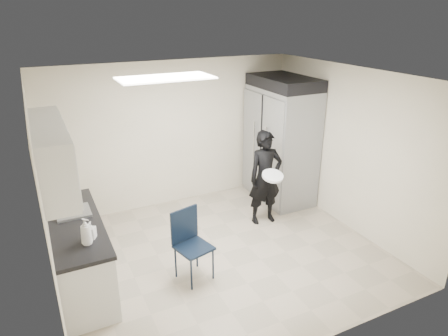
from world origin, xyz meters
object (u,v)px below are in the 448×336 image
lower_counter (79,255)px  man_tuxedo (265,178)px  folding_chair (194,248)px  commercial_fridge (281,145)px

lower_counter → man_tuxedo: size_ratio=1.19×
folding_chair → man_tuxedo: bearing=15.0°
lower_counter → folding_chair: folding_chair is taller
commercial_fridge → man_tuxedo: size_ratio=1.32×
man_tuxedo → commercial_fridge: bearing=47.8°
folding_chair → man_tuxedo: 1.94m
lower_counter → folding_chair: 1.48m
lower_counter → commercial_fridge: bearing=15.9°
folding_chair → man_tuxedo: man_tuxedo is taller
lower_counter → folding_chair: bearing=-22.0°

